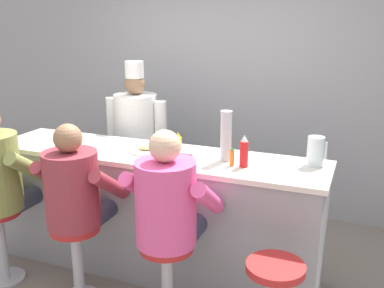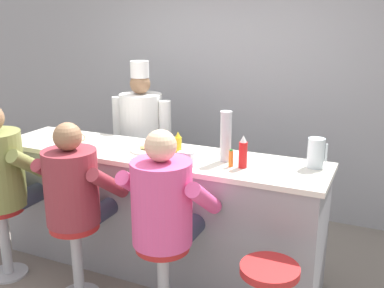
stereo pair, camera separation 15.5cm
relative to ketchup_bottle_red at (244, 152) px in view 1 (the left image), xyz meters
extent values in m
plane|color=slate|center=(-0.78, -0.26, -1.16)|extent=(20.00, 20.00, 0.00)
cube|color=#99999E|center=(-0.78, 1.65, 0.19)|extent=(10.00, 0.06, 2.70)
cube|color=gray|center=(-0.78, 0.07, -0.66)|extent=(2.77, 0.64, 1.01)
cube|color=silver|center=(-0.78, 0.07, -0.13)|extent=(2.83, 0.66, 0.04)
cylinder|color=red|center=(0.00, 0.00, -0.02)|extent=(0.06, 0.06, 0.19)
cone|color=white|center=(0.00, 0.00, 0.10)|extent=(0.05, 0.05, 0.05)
cylinder|color=yellow|center=(-0.52, -0.02, -0.03)|extent=(0.06, 0.06, 0.18)
cone|color=yellow|center=(-0.52, -0.02, 0.08)|extent=(0.04, 0.04, 0.04)
cylinder|color=orange|center=(-0.09, -0.01, -0.05)|extent=(0.03, 0.03, 0.12)
cylinder|color=#287F2D|center=(-0.09, -0.01, 0.01)|extent=(0.02, 0.02, 0.01)
cylinder|color=silver|center=(0.49, 0.23, 0.00)|extent=(0.12, 0.12, 0.22)
cube|color=silver|center=(0.56, 0.23, 0.01)|extent=(0.01, 0.01, 0.13)
cylinder|color=white|center=(-0.85, 0.07, -0.11)|extent=(0.27, 0.27, 0.02)
ellipsoid|color=#E0BC60|center=(-0.85, 0.07, -0.08)|extent=(0.12, 0.09, 0.03)
cylinder|color=#B24C47|center=(-0.64, -0.13, -0.09)|extent=(0.16, 0.16, 0.05)
cylinder|color=beige|center=(-1.54, 0.05, -0.07)|extent=(0.08, 0.08, 0.09)
torus|color=beige|center=(-1.49, 0.05, -0.06)|extent=(0.07, 0.01, 0.07)
cylinder|color=#B7BABF|center=(-0.17, 0.09, 0.08)|extent=(0.08, 0.08, 0.38)
cylinder|color=silver|center=(-0.17, 0.09, 0.27)|extent=(0.09, 0.09, 0.01)
cube|color=silver|center=(-0.39, -0.16, -0.06)|extent=(0.11, 0.06, 0.11)
cube|color=black|center=(-0.39, -0.20, -0.06)|extent=(0.07, 0.01, 0.04)
cylinder|color=#B2B5BA|center=(-1.87, -0.58, -1.15)|extent=(0.32, 0.32, 0.02)
cylinder|color=#B2B5BA|center=(-1.87, -0.58, -0.84)|extent=(0.08, 0.08, 0.60)
cylinder|color=#33384C|center=(-1.98, -0.36, -0.51)|extent=(0.16, 0.43, 0.16)
cylinder|color=#33384C|center=(-1.76, -0.36, -0.51)|extent=(0.16, 0.43, 0.16)
cylinder|color=olive|center=(-1.59, -0.45, -0.19)|extent=(0.11, 0.47, 0.37)
cylinder|color=#B2B5BA|center=(-1.12, -0.58, -0.84)|extent=(0.08, 0.08, 0.60)
cylinder|color=red|center=(-1.12, -0.58, -0.55)|extent=(0.37, 0.37, 0.05)
cylinder|color=#33384C|center=(-1.22, -0.38, -0.51)|extent=(0.15, 0.40, 0.15)
cylinder|color=#33384C|center=(-1.02, -0.38, -0.51)|extent=(0.15, 0.40, 0.15)
cylinder|color=maroon|center=(-1.12, -0.58, -0.24)|extent=(0.40, 0.40, 0.56)
cylinder|color=maroon|center=(-1.37, -0.47, -0.22)|extent=(0.10, 0.43, 0.34)
cylinder|color=maroon|center=(-0.87, -0.47, -0.22)|extent=(0.10, 0.43, 0.34)
sphere|color=#8C6647|center=(-1.12, -0.58, 0.14)|extent=(0.20, 0.20, 0.20)
cylinder|color=#B2B5BA|center=(-0.37, -0.58, -0.84)|extent=(0.08, 0.08, 0.60)
cylinder|color=red|center=(-0.37, -0.58, -0.55)|extent=(0.37, 0.37, 0.05)
cylinder|color=#33384C|center=(-0.47, -0.37, -0.51)|extent=(0.15, 0.41, 0.15)
cylinder|color=#33384C|center=(-0.27, -0.37, -0.51)|extent=(0.15, 0.41, 0.15)
cylinder|color=#E54C8C|center=(-0.37, -0.58, -0.23)|extent=(0.41, 0.41, 0.58)
cylinder|color=#E54C8C|center=(-0.63, -0.46, -0.20)|extent=(0.11, 0.44, 0.35)
cylinder|color=#E54C8C|center=(-0.11, -0.46, -0.20)|extent=(0.11, 0.44, 0.35)
sphere|color=#DBB28E|center=(-0.37, -0.58, 0.16)|extent=(0.21, 0.21, 0.21)
cylinder|color=red|center=(0.38, -0.58, -0.55)|extent=(0.37, 0.37, 0.05)
cube|color=#232328|center=(-1.34, 0.81, -0.77)|extent=(0.33, 0.18, 0.79)
cube|color=white|center=(-1.34, 0.76, -0.61)|extent=(0.30, 0.02, 0.47)
cylinder|color=white|center=(-1.34, 0.81, -0.08)|extent=(0.43, 0.43, 0.59)
sphere|color=#8C6647|center=(-1.34, 0.81, 0.32)|extent=(0.20, 0.20, 0.20)
cylinder|color=white|center=(-1.34, 0.81, 0.46)|extent=(0.18, 0.18, 0.16)
cylinder|color=white|center=(-1.61, 0.81, -0.08)|extent=(0.12, 0.12, 0.50)
cylinder|color=white|center=(-1.07, 0.81, -0.08)|extent=(0.12, 0.12, 0.50)
camera|label=1|loc=(0.81, -3.07, 0.97)|focal=42.00mm
camera|label=2|loc=(0.95, -3.01, 0.97)|focal=42.00mm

